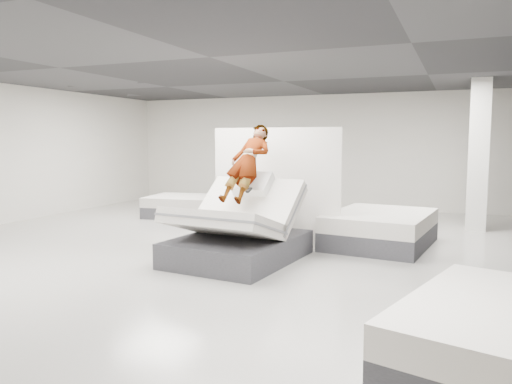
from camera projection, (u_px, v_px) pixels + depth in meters
room at (211, 161)px, 7.88m from camera, size 14.00×14.04×3.20m
hero_bed at (238, 234)px, 7.93m from camera, size 1.88×2.37×1.40m
person at (248, 177)px, 8.12m from camera, size 0.71×1.48×1.29m
remote at (249, 190)px, 7.73m from camera, size 0.06×0.15×0.08m
divider_panel at (276, 187)px, 9.03m from camera, size 2.36×0.19×2.14m
flat_bed_right_far at (380, 229)px, 9.12m from camera, size 1.90×2.39×0.61m
flat_bed_left_far at (187, 206)px, 12.54m from camera, size 2.05×1.65×0.52m
column at (478, 155)px, 10.50m from camera, size 0.40×0.40×3.20m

